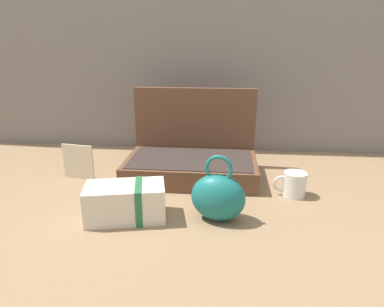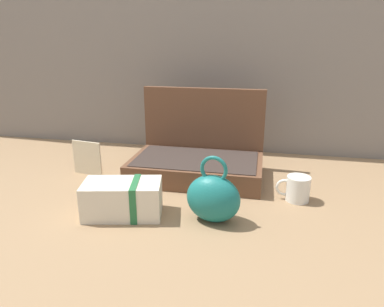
{
  "view_description": "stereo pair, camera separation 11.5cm",
  "coord_description": "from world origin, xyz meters",
  "px_view_note": "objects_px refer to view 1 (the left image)",
  "views": [
    {
      "loc": [
        0.08,
        -1.1,
        0.53
      ],
      "look_at": [
        -0.02,
        -0.02,
        0.16
      ],
      "focal_mm": 32.91,
      "sensor_mm": 36.0,
      "label": 1
    },
    {
      "loc": [
        0.2,
        -1.09,
        0.53
      ],
      "look_at": [
        -0.02,
        -0.02,
        0.16
      ],
      "focal_mm": 32.91,
      "sensor_mm": 36.0,
      "label": 2
    }
  ],
  "objects_px": {
    "teal_pouch_handbag": "(218,197)",
    "coffee_mug": "(294,184)",
    "info_card_left": "(78,162)",
    "cream_toiletry_bag": "(127,202)",
    "open_suitcase": "(192,157)"
  },
  "relations": [
    {
      "from": "teal_pouch_handbag",
      "to": "coffee_mug",
      "type": "distance_m",
      "value": 0.32
    },
    {
      "from": "cream_toiletry_bag",
      "to": "teal_pouch_handbag",
      "type": "bearing_deg",
      "value": 3.75
    },
    {
      "from": "teal_pouch_handbag",
      "to": "coffee_mug",
      "type": "xyz_separation_m",
      "value": [
        0.26,
        0.19,
        -0.03
      ]
    },
    {
      "from": "info_card_left",
      "to": "teal_pouch_handbag",
      "type": "bearing_deg",
      "value": -16.96
    },
    {
      "from": "cream_toiletry_bag",
      "to": "info_card_left",
      "type": "distance_m",
      "value": 0.4
    },
    {
      "from": "open_suitcase",
      "to": "coffee_mug",
      "type": "relative_size",
      "value": 4.46
    },
    {
      "from": "cream_toiletry_bag",
      "to": "info_card_left",
      "type": "bearing_deg",
      "value": 133.06
    },
    {
      "from": "teal_pouch_handbag",
      "to": "coffee_mug",
      "type": "height_order",
      "value": "teal_pouch_handbag"
    },
    {
      "from": "open_suitcase",
      "to": "teal_pouch_handbag",
      "type": "relative_size",
      "value": 2.44
    },
    {
      "from": "cream_toiletry_bag",
      "to": "coffee_mug",
      "type": "xyz_separation_m",
      "value": [
        0.53,
        0.21,
        -0.01
      ]
    },
    {
      "from": "teal_pouch_handbag",
      "to": "info_card_left",
      "type": "relative_size",
      "value": 1.5
    },
    {
      "from": "coffee_mug",
      "to": "info_card_left",
      "type": "height_order",
      "value": "info_card_left"
    },
    {
      "from": "cream_toiletry_bag",
      "to": "open_suitcase",
      "type": "bearing_deg",
      "value": 66.75
    },
    {
      "from": "open_suitcase",
      "to": "cream_toiletry_bag",
      "type": "xyz_separation_m",
      "value": [
        -0.16,
        -0.38,
        -0.02
      ]
    },
    {
      "from": "cream_toiletry_bag",
      "to": "info_card_left",
      "type": "relative_size",
      "value": 1.86
    }
  ]
}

